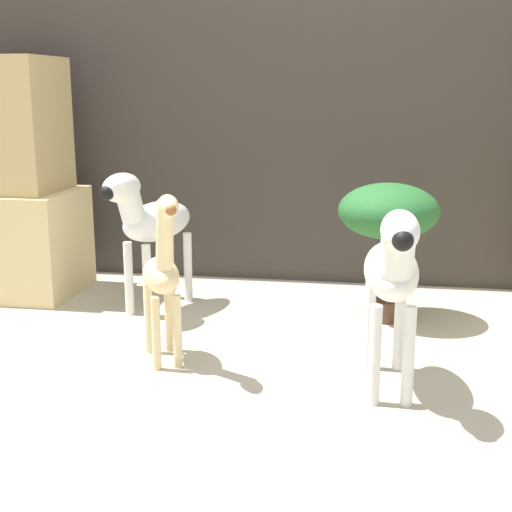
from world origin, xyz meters
name	(u,v)px	position (x,y,z in m)	size (l,w,h in m)	color
ground_plane	(264,403)	(0.00, 0.00, 0.00)	(14.00, 14.00, 0.00)	#B2A88E
wall_back	(312,56)	(0.00, 1.50, 1.10)	(6.40, 0.08, 2.20)	#38332D
rock_pillar_left	(2,189)	(-1.39, 1.04, 0.49)	(0.68, 0.50, 1.09)	#DBC184
zebra_right	(392,271)	(0.38, 0.15, 0.40)	(0.19, 0.55, 0.62)	silver
zebra_left	(150,220)	(-0.62, 0.86, 0.40)	(0.32, 0.54, 0.62)	silver
giraffe_figurine	(163,272)	(-0.40, 0.27, 0.33)	(0.25, 0.37, 0.62)	beige
potted_palm_front	(388,217)	(0.37, 0.90, 0.44)	(0.41, 0.41, 0.57)	#513323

